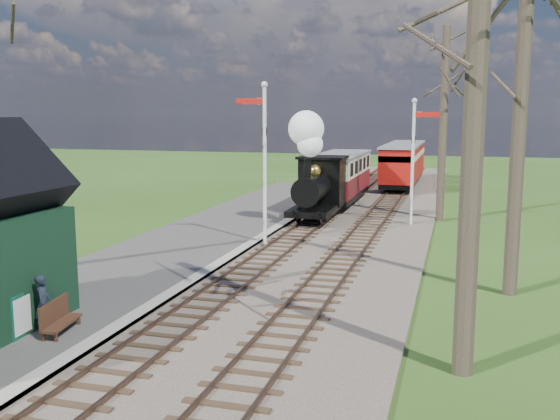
{
  "coord_description": "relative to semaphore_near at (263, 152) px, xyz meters",
  "views": [
    {
      "loc": [
        6.25,
        -6.19,
        5.09
      ],
      "look_at": [
        0.12,
        15.21,
        1.6
      ],
      "focal_mm": 40.0,
      "sensor_mm": 36.0,
      "label": 1
    }
  ],
  "objects": [
    {
      "name": "locomotive",
      "position": [
        0.76,
        5.65,
        -1.35
      ],
      "size": [
        1.99,
        4.65,
        4.98
      ],
      "color": "black",
      "rests_on": "ground"
    },
    {
      "name": "coping_strip",
      "position": [
        -0.43,
        -2.0,
        -3.52
      ],
      "size": [
        0.4,
        44.0,
        0.21
      ],
      "primitive_type": "cube",
      "color": "#B2AD9E",
      "rests_on": "ground"
    },
    {
      "name": "red_carriage_b",
      "position": [
        3.37,
        24.33,
        -1.99
      ],
      "size": [
        2.28,
        5.65,
        2.4
      ],
      "color": "black",
      "rests_on": "ground"
    },
    {
      "name": "semaphore_far",
      "position": [
        5.14,
        6.0,
        -0.27
      ],
      "size": [
        1.22,
        0.24,
        5.72
      ],
      "color": "silver",
      "rests_on": "ground"
    },
    {
      "name": "distant_hills",
      "position": [
        2.17,
        48.38,
        -19.83
      ],
      "size": [
        114.4,
        48.0,
        22.02
      ],
      "color": "#385B23",
      "rests_on": "ground"
    },
    {
      "name": "track_near",
      "position": [
        0.77,
        6.0,
        -3.52
      ],
      "size": [
        1.6,
        60.0,
        0.15
      ],
      "color": "brown",
      "rests_on": "ground"
    },
    {
      "name": "track_far",
      "position": [
        3.37,
        6.0,
        -3.52
      ],
      "size": [
        1.6,
        60.0,
        0.15
      ],
      "color": "brown",
      "rests_on": "ground"
    },
    {
      "name": "platform",
      "position": [
        -2.73,
        -2.0,
        -3.52
      ],
      "size": [
        5.0,
        44.0,
        0.2
      ],
      "primitive_type": "cube",
      "color": "#474442",
      "rests_on": "ground"
    },
    {
      "name": "coach",
      "position": [
        0.77,
        11.72,
        -1.96
      ],
      "size": [
        2.32,
        7.97,
        2.44
      ],
      "color": "black",
      "rests_on": "ground"
    },
    {
      "name": "bare_trees",
      "position": [
        2.1,
        -5.9,
        1.59
      ],
      "size": [
        15.51,
        22.39,
        12.0
      ],
      "color": "#382D23",
      "rests_on": "ground"
    },
    {
      "name": "person",
      "position": [
        -1.75,
        -10.76,
        -2.76
      ],
      "size": [
        0.47,
        0.57,
        1.33
      ],
      "primitive_type": "imported",
      "rotation": [
        0.0,
        0.0,
        1.92
      ],
      "color": "black",
      "rests_on": "platform"
    },
    {
      "name": "red_carriage_a",
      "position": [
        3.37,
        18.83,
        -1.99
      ],
      "size": [
        2.28,
        5.65,
        2.4
      ],
      "color": "black",
      "rests_on": "ground"
    },
    {
      "name": "semaphore_near",
      "position": [
        0.0,
        0.0,
        0.0
      ],
      "size": [
        1.22,
        0.24,
        6.22
      ],
      "color": "silver",
      "rests_on": "ground"
    },
    {
      "name": "ballast_bed",
      "position": [
        2.07,
        6.0,
        -3.57
      ],
      "size": [
        8.0,
        60.0,
        0.1
      ],
      "primitive_type": "cube",
      "color": "brown",
      "rests_on": "ground"
    },
    {
      "name": "bench",
      "position": [
        -1.47,
        -10.66,
        -3.07
      ],
      "size": [
        0.58,
        1.35,
        0.75
      ],
      "color": "#402517",
      "rests_on": "platform"
    },
    {
      "name": "sign_board",
      "position": [
        -2.05,
        -11.15,
        -2.93
      ],
      "size": [
        0.14,
        0.68,
        0.99
      ],
      "color": "#0E4431",
      "rests_on": "platform"
    },
    {
      "name": "fence_line",
      "position": [
        1.07,
        20.0,
        -3.07
      ],
      "size": [
        12.6,
        0.08,
        1.0
      ],
      "color": "slate",
      "rests_on": "ground"
    }
  ]
}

